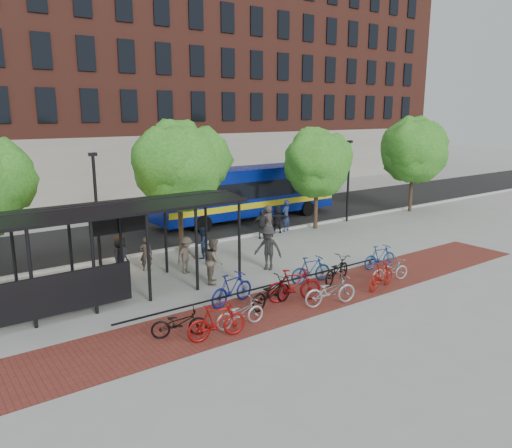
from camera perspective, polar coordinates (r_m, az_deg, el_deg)
ground at (r=24.06m, az=1.56°, el=-3.87°), size 160.00×160.00×0.00m
asphalt_street at (r=30.58m, az=-7.60°, el=-0.35°), size 160.00×8.00×0.01m
curb at (r=27.21m, az=-3.57°, el=-1.79°), size 160.00×0.25×0.12m
brick_strip at (r=19.21m, az=5.96°, el=-8.29°), size 24.00×3.00×0.01m
bike_rack_rail at (r=19.08m, az=1.19°, el=-8.38°), size 12.00×0.05×0.95m
building_brick at (r=50.49m, az=-7.73°, el=16.18°), size 55.00×14.00×20.00m
bus_shelter at (r=19.15m, az=-17.15°, el=0.49°), size 10.60×3.07×3.60m
tree_b at (r=24.45m, az=-8.68°, el=6.93°), size 5.15×4.20×6.47m
tree_c at (r=29.69m, az=7.05°, el=7.19°), size 4.66×3.80×5.92m
tree_d at (r=36.39m, az=17.64°, el=8.36°), size 5.39×4.40×6.55m
lamp_post_left at (r=23.35m, az=-17.77°, el=1.94°), size 0.35×0.20×5.12m
lamp_post_right at (r=32.06m, az=10.51°, el=5.13°), size 0.35×0.20×5.12m
bus at (r=32.00m, az=-1.06°, el=3.88°), size 12.55×3.02×3.39m
bike_0 at (r=15.97m, az=-8.76°, el=-11.10°), size 1.86×1.21×0.92m
bike_1 at (r=15.66m, az=-4.49°, el=-11.02°), size 1.98×0.82×1.15m
bike_2 at (r=16.51m, az=-1.82°, el=-10.14°), size 1.79×0.71×0.92m
bike_3 at (r=18.26m, az=-2.78°, el=-7.40°), size 2.03×0.87×1.18m
bike_4 at (r=18.06m, az=1.75°, el=-7.83°), size 2.13×1.09×1.06m
bike_5 at (r=18.54m, az=4.36°, el=-6.99°), size 2.16×1.29×1.25m
bike_6 at (r=18.39m, az=8.47°, el=-7.54°), size 2.18×1.16×1.09m
bike_7 at (r=20.60m, az=6.28°, el=-5.19°), size 1.92×0.83×1.12m
bike_8 at (r=20.83m, az=9.20°, el=-5.18°), size 2.11×1.32×1.05m
bike_9 at (r=20.42m, az=14.11°, el=-5.69°), size 1.92×0.89×1.11m
bike_10 at (r=21.41m, az=15.08°, el=-5.12°), size 1.87×0.94×0.94m
bike_11 at (r=23.00m, az=13.96°, el=-3.66°), size 1.81×0.72×1.06m
pedestrian_0 at (r=21.78m, az=-15.27°, el=-3.59°), size 1.07×1.03×1.84m
pedestrian_1 at (r=22.45m, az=-12.46°, el=-3.37°), size 0.66×0.57×1.53m
pedestrian_2 at (r=23.91m, az=-6.22°, el=-2.15°), size 0.91×0.82×1.52m
pedestrian_3 at (r=21.77m, az=-7.98°, el=-3.55°), size 1.20×0.92×1.63m
pedestrian_4 at (r=27.50m, az=0.64°, el=-0.01°), size 1.02×0.81×1.61m
pedestrian_5 at (r=28.76m, az=2.42°, el=0.56°), size 1.58×0.91×1.62m
pedestrian_6 at (r=28.44m, az=1.41°, el=0.49°), size 0.91×0.68×1.69m
pedestrian_7 at (r=29.20m, az=3.42°, el=0.96°), size 0.79×0.65×1.85m
pedestrian_8 at (r=20.44m, az=-4.81°, el=-4.21°), size 1.10×1.15×1.87m
pedestrian_9 at (r=22.02m, az=1.41°, el=-2.78°), size 1.29×1.47×1.97m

